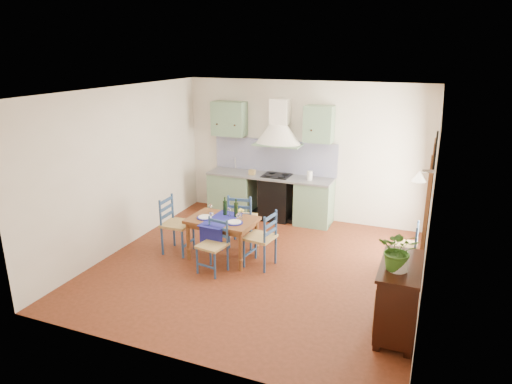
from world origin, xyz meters
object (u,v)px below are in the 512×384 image
dining_table (222,223)px  sideboard (398,296)px  potted_plant (399,250)px  chair_near (213,245)px

dining_table → sideboard: bearing=-21.1°
potted_plant → chair_near: bearing=164.2°
chair_near → sideboard: 2.91m
chair_near → sideboard: size_ratio=0.82×
sideboard → potted_plant: (-0.04, -0.16, 0.68)m
dining_table → chair_near: dining_table is taller
dining_table → potted_plant: potted_plant is taller
dining_table → chair_near: 0.53m
sideboard → chair_near: bearing=167.5°
chair_near → potted_plant: potted_plant is taller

